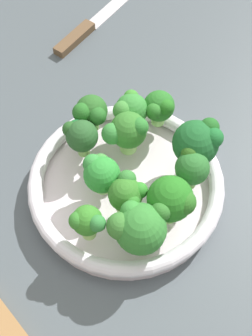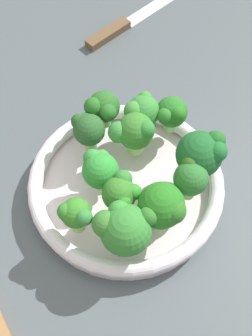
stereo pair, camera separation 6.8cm
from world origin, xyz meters
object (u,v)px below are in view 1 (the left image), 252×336
at_px(broccoli_floret_0, 125,132).
at_px(broccoli_floret_11, 80,135).
at_px(broccoli_floret_7, 159,107).
at_px(broccoli_floret_3, 170,201).
at_px(broccoli_floret_1, 192,166).
at_px(broccoli_floret_8, 101,173).
at_px(broccoli_floret_4, 197,142).
at_px(broccoli_floret_2, 87,222).
at_px(broccoli_floret_5, 127,194).
at_px(broccoli_floret_9, 130,110).
at_px(bowl, 126,186).
at_px(knife, 91,25).
at_px(broccoli_floret_6, 137,228).
at_px(broccoli_floret_10, 91,112).

bearing_deg(broccoli_floret_0, broccoli_floret_11, 66.67).
bearing_deg(broccoli_floret_7, broccoli_floret_3, 157.09).
height_order(broccoli_floret_7, broccoli_floret_11, broccoli_floret_11).
xyz_separation_m(broccoli_floret_1, broccoli_floret_8, (0.05, 0.11, -0.01)).
relative_size(broccoli_floret_3, broccoli_floret_4, 0.98).
bearing_deg(broccoli_floret_3, broccoli_floret_11, 22.23).
relative_size(broccoli_floret_4, broccoli_floret_8, 1.32).
bearing_deg(broccoli_floret_2, broccoli_floret_8, -36.86).
height_order(broccoli_floret_5, broccoli_floret_9, broccoli_floret_9).
bearing_deg(bowl, broccoli_floret_1, -119.12).
bearing_deg(bowl, broccoli_floret_8, 82.92).
relative_size(broccoli_floret_7, knife, 0.25).
distance_m(broccoli_floret_2, broccoli_floret_11, 0.14).
xyz_separation_m(broccoli_floret_7, knife, (0.29, -0.01, -0.07)).
bearing_deg(broccoli_floret_11, broccoli_floret_7, -90.85).
height_order(broccoli_floret_1, knife, broccoli_floret_1).
distance_m(bowl, broccoli_floret_0, 0.08).
xyz_separation_m(broccoli_floret_2, broccoli_floret_6, (-0.04, -0.05, 0.00)).
relative_size(broccoli_floret_4, broccoli_floret_9, 1.22).
bearing_deg(broccoli_floret_10, broccoli_floret_5, 176.07).
bearing_deg(knife, broccoli_floret_6, 164.49).
relative_size(broccoli_floret_11, knife, 0.26).
xyz_separation_m(broccoli_floret_1, knife, (0.40, -0.02, -0.08)).
relative_size(broccoli_floret_0, broccoli_floret_5, 1.21).
xyz_separation_m(broccoli_floret_3, broccoli_floret_9, (0.16, -0.02, -0.01)).
bearing_deg(broccoli_floret_5, broccoli_floret_6, 167.50).
bearing_deg(broccoli_floret_0, knife, -13.47).
bearing_deg(broccoli_floret_3, bowl, 16.95).
xyz_separation_m(broccoli_floret_4, broccoli_floret_10, (0.12, 0.11, -0.01)).
bearing_deg(knife, broccoli_floret_4, -178.79).
relative_size(broccoli_floret_2, broccoli_floret_11, 0.94).
distance_m(bowl, broccoli_floret_10, 0.12).
relative_size(broccoli_floret_1, broccoli_floret_3, 0.87).
height_order(broccoli_floret_0, broccoli_floret_1, broccoli_floret_0).
xyz_separation_m(broccoli_floret_6, broccoli_floret_11, (0.17, 0.01, -0.00)).
bearing_deg(broccoli_floret_2, broccoli_floret_0, -44.91).
bearing_deg(broccoli_floret_0, broccoli_floret_4, -127.12).
height_order(broccoli_floret_3, broccoli_floret_11, broccoli_floret_3).
relative_size(broccoli_floret_2, broccoli_floret_7, 0.98).
bearing_deg(broccoli_floret_3, broccoli_floret_0, 1.55).
relative_size(broccoli_floret_3, broccoli_floret_7, 1.27).
height_order(broccoli_floret_0, broccoli_floret_5, broccoli_floret_0).
xyz_separation_m(broccoli_floret_9, broccoli_floret_11, (-0.01, 0.08, -0.00)).
bearing_deg(broccoli_floret_5, broccoli_floret_2, 104.38).
bearing_deg(broccoli_floret_7, broccoli_floret_6, 144.37).
relative_size(broccoli_floret_2, broccoli_floret_9, 0.92).
distance_m(broccoli_floret_6, broccoli_floret_7, 0.20).
height_order(broccoli_floret_7, broccoli_floret_8, broccoli_floret_7).
bearing_deg(broccoli_floret_5, knife, -15.91).
height_order(broccoli_floret_2, broccoli_floret_5, broccoli_floret_2).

